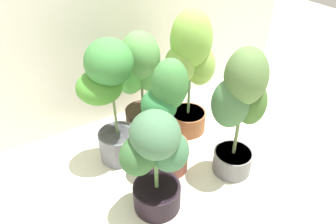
{
  "coord_description": "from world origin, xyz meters",
  "views": [
    {
      "loc": [
        -0.85,
        -1.16,
        1.53
      ],
      "look_at": [
        -0.0,
        0.19,
        0.39
      ],
      "focal_mm": 33.38,
      "sensor_mm": 36.0,
      "label": 1
    }
  ],
  "objects_px": {
    "potted_plant_back_left": "(110,96)",
    "potted_plant_center": "(167,119)",
    "potted_plant_front_left": "(156,159)",
    "potted_plant_back_center": "(141,81)",
    "potted_plant_front_right": "(240,105)",
    "potted_plant_back_right": "(190,67)"
  },
  "relations": [
    {
      "from": "potted_plant_back_left",
      "to": "potted_plant_front_left",
      "type": "xyz_separation_m",
      "value": [
        0.03,
        -0.5,
        -0.13
      ]
    },
    {
      "from": "potted_plant_back_center",
      "to": "potted_plant_front_right",
      "type": "distance_m",
      "value": 0.72
    },
    {
      "from": "potted_plant_back_right",
      "to": "potted_plant_center",
      "type": "bearing_deg",
      "value": -142.52
    },
    {
      "from": "potted_plant_front_left",
      "to": "potted_plant_front_right",
      "type": "relative_size",
      "value": 0.76
    },
    {
      "from": "potted_plant_center",
      "to": "potted_plant_front_right",
      "type": "bearing_deg",
      "value": -34.34
    },
    {
      "from": "potted_plant_back_right",
      "to": "potted_plant_front_right",
      "type": "bearing_deg",
      "value": -90.91
    },
    {
      "from": "potted_plant_back_center",
      "to": "potted_plant_front_right",
      "type": "bearing_deg",
      "value": -65.03
    },
    {
      "from": "potted_plant_front_left",
      "to": "potted_plant_back_right",
      "type": "bearing_deg",
      "value": 41.38
    },
    {
      "from": "potted_plant_front_left",
      "to": "potted_plant_back_center",
      "type": "bearing_deg",
      "value": 68.14
    },
    {
      "from": "potted_plant_back_right",
      "to": "potted_plant_center",
      "type": "relative_size",
      "value": 1.18
    },
    {
      "from": "potted_plant_back_center",
      "to": "potted_plant_front_left",
      "type": "height_order",
      "value": "potted_plant_back_center"
    },
    {
      "from": "potted_plant_front_right",
      "to": "potted_plant_center",
      "type": "xyz_separation_m",
      "value": [
        -0.35,
        0.24,
        -0.11
      ]
    },
    {
      "from": "potted_plant_back_center",
      "to": "potted_plant_back_left",
      "type": "distance_m",
      "value": 0.32
    },
    {
      "from": "potted_plant_front_left",
      "to": "potted_plant_back_right",
      "type": "height_order",
      "value": "potted_plant_back_right"
    },
    {
      "from": "potted_plant_front_left",
      "to": "potted_plant_center",
      "type": "distance_m",
      "value": 0.31
    },
    {
      "from": "potted_plant_back_left",
      "to": "potted_plant_back_right",
      "type": "xyz_separation_m",
      "value": [
        0.59,
        -0.01,
        0.04
      ]
    },
    {
      "from": "potted_plant_back_center",
      "to": "potted_plant_front_right",
      "type": "xyz_separation_m",
      "value": [
        0.3,
        -0.65,
        0.06
      ]
    },
    {
      "from": "potted_plant_back_center",
      "to": "potted_plant_center",
      "type": "height_order",
      "value": "potted_plant_back_center"
    },
    {
      "from": "potted_plant_back_left",
      "to": "potted_plant_center",
      "type": "relative_size",
      "value": 1.08
    },
    {
      "from": "potted_plant_front_left",
      "to": "potted_plant_back_right",
      "type": "relative_size",
      "value": 0.7
    },
    {
      "from": "potted_plant_back_right",
      "to": "potted_plant_center",
      "type": "distance_m",
      "value": 0.47
    },
    {
      "from": "potted_plant_back_left",
      "to": "potted_plant_back_right",
      "type": "relative_size",
      "value": 0.92
    }
  ]
}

